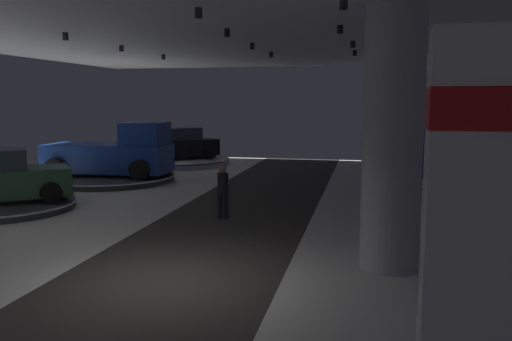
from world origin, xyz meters
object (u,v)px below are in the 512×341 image
object	(u,v)px
display_platform_deep_left	(179,161)
visitor_walking_near	(223,189)
display_platform_far_right	(464,185)
pickup_truck_far_right	(457,158)
display_platform_mid_left	(1,206)
display_car_deep_left	(179,145)
display_platform_deep_right	(441,166)
column_right	(393,136)
brand_sign_pylon	(488,257)
pickup_truck_far_left	(115,154)
display_car_deep_right	(443,149)
display_platform_far_left	(109,178)

from	to	relation	value
display_platform_deep_left	visitor_walking_near	bearing A→B (deg)	-64.11
display_platform_far_right	pickup_truck_far_right	size ratio (longest dim) A/B	1.00
display_platform_mid_left	display_platform_far_right	bearing A→B (deg)	25.25
display_car_deep_left	display_platform_deep_right	bearing A→B (deg)	4.27
visitor_walking_near	column_right	bearing A→B (deg)	-38.53
display_platform_deep_right	column_right	bearing A→B (deg)	-100.93
display_platform_far_right	display_platform_mid_left	world-z (taller)	display_platform_far_right
display_platform_far_right	brand_sign_pylon	bearing A→B (deg)	-99.33
column_right	pickup_truck_far_left	xyz separation A→B (m)	(-11.13, 9.75, -1.55)
pickup_truck_far_left	visitor_walking_near	world-z (taller)	pickup_truck_far_left
display_car_deep_left	display_platform_deep_right	world-z (taller)	display_car_deep_left
display_platform_deep_right	display_car_deep_right	xyz separation A→B (m)	(0.02, 0.02, 0.87)
brand_sign_pylon	display_platform_deep_left	size ratio (longest dim) A/B	0.73
display_car_deep_left	display_platform_deep_right	distance (m)	13.89
display_car_deep_left	visitor_walking_near	size ratio (longest dim) A/B	2.68
column_right	display_platform_deep_right	xyz separation A→B (m)	(3.28, 16.98, -2.61)
display_car_deep_right	pickup_truck_far_left	bearing A→B (deg)	-153.32
display_platform_mid_left	display_car_deep_right	world-z (taller)	display_car_deep_right
display_platform_far_left	display_platform_mid_left	bearing A→B (deg)	-94.39
column_right	display_platform_mid_left	size ratio (longest dim) A/B	1.19
display_car_deep_left	display_platform_deep_right	xyz separation A→B (m)	(13.82, 1.03, -0.94)
pickup_truck_far_left	brand_sign_pylon	bearing A→B (deg)	-53.69
brand_sign_pylon	display_platform_mid_left	world-z (taller)	brand_sign_pylon
display_car_deep_left	display_platform_mid_left	world-z (taller)	display_car_deep_left
column_right	visitor_walking_near	distance (m)	6.17
pickup_truck_far_right	display_car_deep_left	bearing A→B (deg)	158.85
brand_sign_pylon	pickup_truck_far_left	xyz separation A→B (m)	(-11.68, 15.89, -0.90)
display_platform_deep_left	pickup_truck_far_right	bearing A→B (deg)	-21.04
display_platform_far_left	visitor_walking_near	bearing A→B (deg)	-41.52
display_platform_far_left	pickup_truck_far_left	distance (m)	1.10
display_car_deep_left	display_platform_mid_left	size ratio (longest dim) A/B	0.92
column_right	brand_sign_pylon	xyz separation A→B (m)	(0.55, -6.14, -0.65)
display_platform_far_left	display_car_deep_right	bearing A→B (deg)	26.24
display_platform_far_left	visitor_walking_near	size ratio (longest dim) A/B	3.57
brand_sign_pylon	display_car_deep_right	distance (m)	23.33
pickup_truck_far_right	display_car_deep_right	bearing A→B (deg)	87.16
display_platform_deep_left	display_platform_deep_right	distance (m)	13.88
display_car_deep_left	pickup_truck_far_left	size ratio (longest dim) A/B	0.79
pickup_truck_far_right	display_car_deep_left	xyz separation A→B (m)	(-13.53, 5.23, -0.15)
pickup_truck_far_right	visitor_walking_near	xyz separation A→B (m)	(-7.60, -7.05, -0.33)
column_right	display_platform_far_right	xyz separation A→B (m)	(3.30, 10.63, -2.58)
display_platform_deep_left	pickup_truck_far_left	xyz separation A→B (m)	(-0.57, -6.18, 1.02)
display_platform_deep_left	display_platform_deep_right	size ratio (longest dim) A/B	1.05
column_right	display_car_deep_right	xyz separation A→B (m)	(3.30, 17.00, -1.74)
column_right	display_platform_far_right	bearing A→B (deg)	72.74
brand_sign_pylon	display_platform_far_right	world-z (taller)	brand_sign_pylon
brand_sign_pylon	display_car_deep_left	world-z (taller)	brand_sign_pylon
display_platform_deep_left	pickup_truck_far_left	size ratio (longest dim) A/B	1.03
display_car_deep_left	display_platform_far_right	bearing A→B (deg)	-21.04
display_platform_mid_left	display_platform_far_left	xyz separation A→B (m)	(0.48, 6.28, 0.01)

